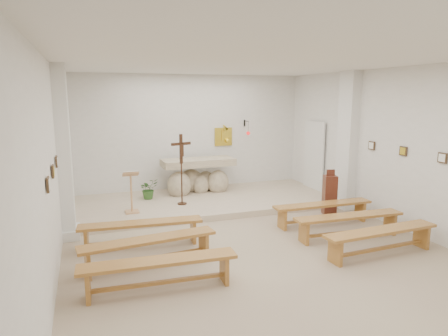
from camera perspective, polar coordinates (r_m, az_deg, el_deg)
name	(u,v)px	position (r m, az deg, el deg)	size (l,w,h in m)	color
ground	(258,251)	(7.72, 4.87, -11.73)	(7.00, 10.00, 0.00)	tan
wall_left	(50,172)	(6.63, -23.54, -0.50)	(0.02, 10.00, 3.50)	white
wall_right	(411,151)	(9.25, 25.18, 2.23)	(0.02, 10.00, 3.50)	white
wall_back	(190,134)	(11.93, -4.92, 4.80)	(7.00, 0.02, 3.50)	white
ceiling	(261,61)	(7.18, 5.32, 15.03)	(7.00, 10.00, 0.02)	silver
sanctuary_platform	(205,201)	(10.82, -2.78, -4.79)	(6.98, 3.00, 0.15)	beige
pilaster_left	(64,154)	(8.59, -21.88, 1.92)	(0.26, 0.55, 3.50)	white
pilaster_right	(347,141)	(10.68, 17.21, 3.72)	(0.26, 0.55, 3.50)	white
gold_wall_relief	(223,137)	(12.22, -0.10, 4.49)	(0.55, 0.04, 0.55)	yellow
sanctuary_lamp	(248,132)	(12.22, 3.41, 5.22)	(0.11, 0.36, 0.44)	black
station_frame_left_front	(48,185)	(5.85, -23.84, -2.18)	(0.03, 0.20, 0.20)	#3E2C1B
station_frame_left_mid	(53,171)	(6.83, -23.25, -0.44)	(0.03, 0.20, 0.20)	#3E2C1B
station_frame_left_rear	(57,162)	(7.81, -22.81, 0.86)	(0.03, 0.20, 0.20)	#3E2C1B
station_frame_right_front	(442,158)	(8.70, 28.75, 1.28)	(0.03, 0.20, 0.20)	#3E2C1B
station_frame_right_mid	(403,151)	(9.38, 24.23, 2.22)	(0.03, 0.20, 0.20)	#3E2C1B
station_frame_right_rear	(372,146)	(10.12, 20.35, 3.02)	(0.03, 0.20, 0.20)	#3E2C1B
radiator_left	(67,215)	(9.59, -21.49, -6.30)	(0.10, 0.85, 0.52)	silver
radiator_right	(331,191)	(11.53, 14.99, -3.19)	(0.10, 0.85, 0.52)	silver
altar	(197,178)	(11.47, -3.82, -1.44)	(2.08, 0.97, 1.06)	beige
lectern	(131,192)	(9.67, -13.10, -3.31)	(0.37, 0.32, 1.03)	tan
crucifix_stand	(181,164)	(10.08, -6.10, 0.53)	(0.53, 0.24, 1.80)	#3D2513
potted_plant	(149,189)	(10.92, -10.73, -2.94)	(0.49, 0.42, 0.54)	#336227
donation_pedestal	(330,195)	(10.14, 14.85, -3.71)	(0.38, 0.38, 1.13)	#502616
bench_left_front	(141,228)	(7.95, -11.73, -8.41)	(2.37, 0.57, 0.50)	#AF7833
bench_right_front	(323,208)	(9.35, 13.93, -5.63)	(2.36, 0.42, 0.50)	#AF7833
bench_left_second	(149,245)	(7.06, -10.66, -10.79)	(2.38, 0.64, 0.50)	#AF7833
bench_right_second	(349,221)	(8.61, 17.40, -7.19)	(2.37, 0.49, 0.50)	#AF7833
bench_left_third	(159,267)	(6.20, -9.26, -13.84)	(2.36, 0.49, 0.50)	#AF7833
bench_right_third	(381,236)	(7.92, 21.53, -9.00)	(2.37, 0.50, 0.50)	#AF7833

